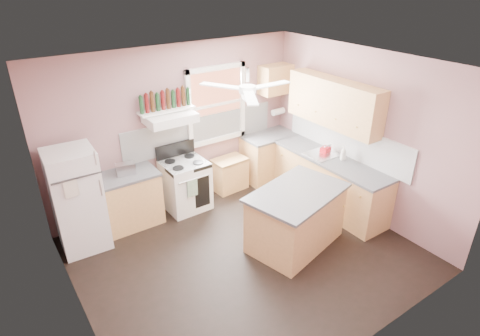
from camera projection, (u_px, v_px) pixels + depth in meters
floor at (246, 254)px, 5.85m from camera, size 4.50×4.50×0.00m
ceiling at (248, 68)px, 4.63m from camera, size 4.50×4.50×0.00m
wall_back at (177, 126)px, 6.72m from camera, size 4.50×0.05×2.70m
wall_right at (363, 134)px, 6.39m from camera, size 0.05×4.00×2.70m
wall_left at (65, 230)px, 4.08m from camera, size 0.05×4.00×2.70m
backsplash_back at (202, 131)px, 7.00m from camera, size 2.90×0.03×0.55m
backsplash_right at (345, 139)px, 6.67m from camera, size 0.03×2.60×0.55m
window_view at (216, 105)px, 6.96m from camera, size 1.00×0.02×1.20m
window_frame at (217, 105)px, 6.94m from camera, size 1.16×0.07×1.36m
refrigerator at (78, 200)px, 5.70m from camera, size 0.69×0.67×1.55m
base_cabinet_left at (130, 200)px, 6.36m from camera, size 0.90×0.60×0.86m
counter_left at (126, 175)px, 6.16m from camera, size 0.92×0.62×0.04m
toaster at (126, 169)px, 6.11m from camera, size 0.31×0.22×0.18m
stove at (186, 185)px, 6.80m from camera, size 0.71×0.65×0.86m
range_hood at (170, 118)px, 6.28m from camera, size 0.78×0.50×0.14m
bottle_shelf at (166, 110)px, 6.33m from camera, size 0.90×0.26×0.03m
cart at (229, 174)px, 7.43m from camera, size 0.63×0.44×0.61m
base_cabinet_corner at (269, 157)px, 7.79m from camera, size 1.00×0.60×0.86m
base_cabinet_right at (329, 183)px, 6.86m from camera, size 0.60×2.20×0.86m
counter_corner at (270, 136)px, 7.59m from camera, size 1.02×0.62×0.04m
counter_right at (331, 159)px, 6.65m from camera, size 0.62×2.22×0.04m
sink at (322, 154)px, 6.80m from camera, size 0.55×0.45×0.03m
faucet at (330, 148)px, 6.84m from camera, size 0.03×0.03×0.14m
upper_cabinet_right at (334, 103)px, 6.47m from camera, size 0.33×1.80×0.76m
upper_cabinet_corner at (276, 79)px, 7.32m from camera, size 0.60×0.33×0.52m
paper_towel at (278, 112)px, 7.70m from camera, size 0.26×0.12×0.12m
island at (296, 219)px, 5.89m from camera, size 1.52×1.16×0.86m
island_top at (298, 193)px, 5.68m from camera, size 1.62×1.25×0.04m
ceiling_fan_hub at (247, 89)px, 4.74m from camera, size 0.20×0.20×0.08m
soap_bottle at (343, 153)px, 6.54m from camera, size 0.11×0.11×0.24m
red_caddy at (325, 150)px, 6.83m from camera, size 0.20×0.16×0.10m
wine_bottles at (166, 100)px, 6.26m from camera, size 0.86×0.06×0.31m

